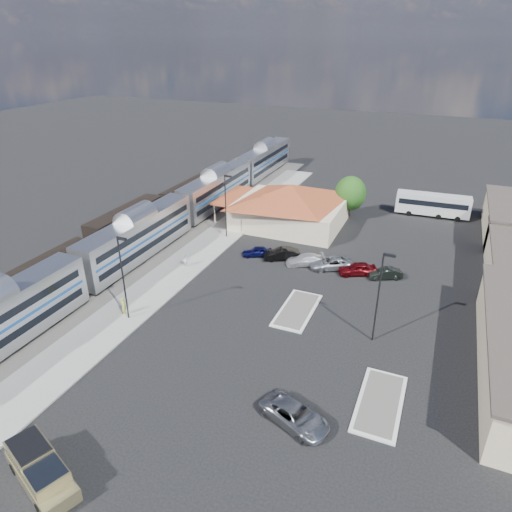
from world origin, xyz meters
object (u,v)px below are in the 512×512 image
at_px(coach_bus, 433,204).
at_px(suv, 295,415).
at_px(pickup_truck, 41,471).
at_px(station_depot, 290,205).

bearing_deg(coach_bus, suv, 170.11).
height_order(pickup_truck, coach_bus, coach_bus).
bearing_deg(pickup_truck, coach_bus, 3.46).
distance_m(suv, coach_bus, 48.81).
bearing_deg(suv, pickup_truck, 151.50).
height_order(station_depot, pickup_truck, station_depot).
xyz_separation_m(suv, coach_bus, (6.15, 48.40, 1.25)).
distance_m(pickup_truck, coach_bus, 62.32).
distance_m(station_depot, pickup_truck, 47.31).
bearing_deg(suv, station_depot, 41.63).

